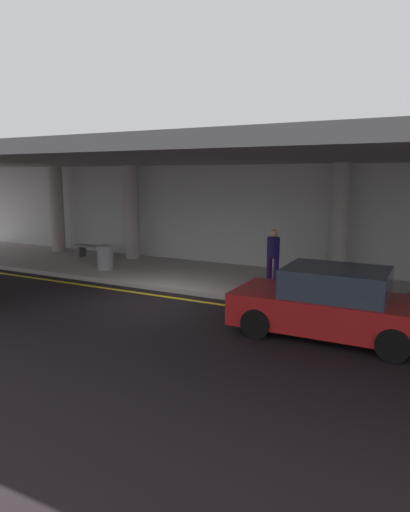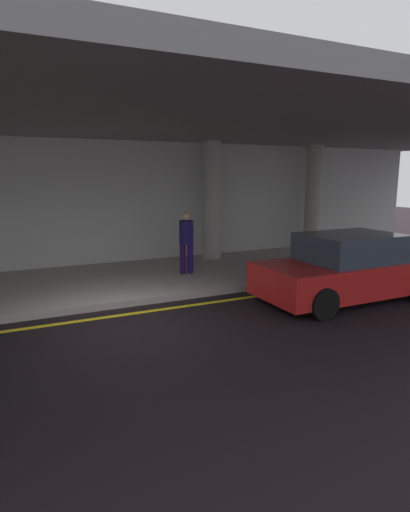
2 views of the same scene
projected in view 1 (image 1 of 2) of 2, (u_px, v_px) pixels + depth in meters
The scene contains 13 objects.
ground_plane at pixel (154, 301), 12.45m from camera, with size 60.00×60.00×0.00m, color black.
sidewalk at pixel (206, 277), 15.15m from camera, with size 26.00×4.20×0.15m, color #A49B97.
lane_stripe_yellow at pixel (165, 297), 12.93m from camera, with size 26.00×0.14×0.01m, color yellow.
support_column_far_left at pixel (57, 209), 19.65m from camera, with size 0.58×0.58×3.65m, color #A89693.
support_column_left_mid at pixel (132, 213), 17.84m from camera, with size 0.58×0.58×3.65m, color #A6989A.
support_column_center at pixel (339, 222), 14.21m from camera, with size 0.58×0.58×3.65m, color #A49D99.
ceiling_overhang at pixel (198, 158), 14.03m from camera, with size 28.00×13.20×0.30m, color slate.
terminal_back_wall at pixel (234, 217), 16.80m from camera, with size 26.00×0.30×3.80m, color #B6B7B6.
car_red at pixel (331, 304), 9.63m from camera, with size 4.10×1.92×1.50m.
traveler_with_luggage at pixel (273, 253), 13.64m from camera, with size 0.38×0.38×1.68m.
suitcase_upright_primary at pixel (367, 295), 11.36m from camera, with size 0.36×0.22×0.90m.
bench_metal at pixel (93, 249), 18.23m from camera, with size 1.60×0.50×0.48m.
trash_bin_steel at pixel (105, 257), 15.90m from camera, with size 0.56×0.56×0.85m, color gray.
Camera 1 is at (6.79, -10.05, 3.40)m, focal length 31.80 mm.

